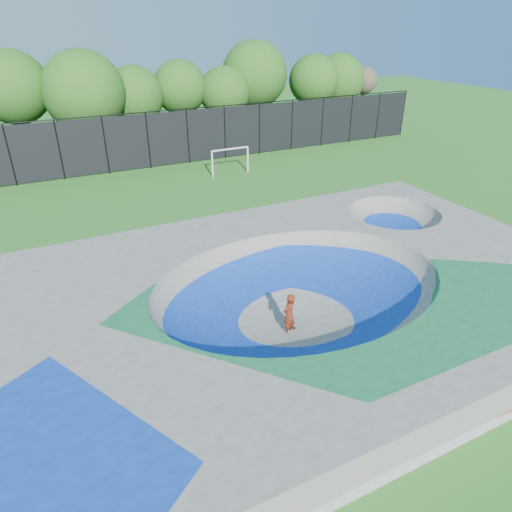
# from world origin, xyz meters

# --- Properties ---
(ground) EXTENTS (120.00, 120.00, 0.00)m
(ground) POSITION_xyz_m (0.00, 0.00, 0.00)
(ground) COLOR #27651C
(ground) RESTS_ON ground
(skate_deck) EXTENTS (22.00, 14.00, 1.50)m
(skate_deck) POSITION_xyz_m (0.00, 0.00, 0.75)
(skate_deck) COLOR gray
(skate_deck) RESTS_ON ground
(skater) EXTENTS (0.69, 0.61, 1.60)m
(skater) POSITION_xyz_m (-0.96, -0.89, 0.80)
(skater) COLOR red
(skater) RESTS_ON ground
(skateboard) EXTENTS (0.79, 0.58, 0.05)m
(skateboard) POSITION_xyz_m (-0.96, -0.89, 0.03)
(skateboard) COLOR black
(skateboard) RESTS_ON ground
(soccer_goal) EXTENTS (2.83, 0.12, 1.87)m
(soccer_goal) POSITION_xyz_m (4.65, 16.94, 1.29)
(soccer_goal) COLOR silver
(soccer_goal) RESTS_ON ground
(fence) EXTENTS (48.09, 0.09, 4.04)m
(fence) POSITION_xyz_m (0.00, 21.00, 2.10)
(fence) COLOR black
(fence) RESTS_ON ground
(treeline) EXTENTS (50.68, 7.72, 8.29)m
(treeline) POSITION_xyz_m (-1.90, 26.22, 5.00)
(treeline) COLOR #492E24
(treeline) RESTS_ON ground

